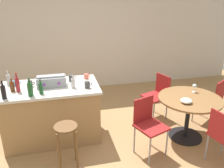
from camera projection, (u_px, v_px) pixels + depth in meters
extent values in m
plane|color=#A37A4C|center=(110.00, 149.00, 3.75)|extent=(8.80, 8.80, 0.00)
cube|color=beige|center=(84.00, 34.00, 5.67)|extent=(8.00, 0.10, 2.70)
cube|color=#A37A4C|center=(52.00, 114.00, 3.90)|extent=(1.47, 0.78, 0.88)
cube|color=beige|center=(50.00, 88.00, 3.73)|extent=(1.53, 0.84, 0.04)
cylinder|color=brown|center=(75.00, 142.00, 3.39)|extent=(0.04, 0.04, 0.64)
cylinder|color=brown|center=(58.00, 144.00, 3.33)|extent=(0.04, 0.04, 0.64)
cylinder|color=brown|center=(59.00, 154.00, 3.12)|extent=(0.04, 0.04, 0.64)
cylinder|color=brown|center=(77.00, 152.00, 3.17)|extent=(0.04, 0.04, 0.64)
cylinder|color=brown|center=(66.00, 127.00, 3.13)|extent=(0.31, 0.31, 0.03)
cylinder|color=black|center=(185.00, 136.00, 4.06)|extent=(0.55, 0.55, 0.02)
cylinder|color=black|center=(187.00, 119.00, 3.93)|extent=(0.07, 0.07, 0.70)
cylinder|color=olive|center=(190.00, 99.00, 3.80)|extent=(1.01, 1.01, 0.03)
cube|color=maroon|center=(220.00, 127.00, 3.10)|extent=(0.10, 0.36, 0.40)
cylinder|color=gray|center=(207.00, 148.00, 3.41)|extent=(0.02, 0.02, 0.45)
cylinder|color=gray|center=(223.00, 141.00, 3.55)|extent=(0.02, 0.02, 0.45)
cube|color=maroon|center=(208.00, 99.00, 4.37)|extent=(0.55, 0.55, 0.03)
cube|color=maroon|center=(220.00, 92.00, 4.17)|extent=(0.32, 0.21, 0.40)
cylinder|color=gray|center=(211.00, 117.00, 4.24)|extent=(0.02, 0.02, 0.46)
cylinder|color=gray|center=(219.00, 110.00, 4.46)|extent=(0.02, 0.02, 0.46)
cylinder|color=gray|center=(202.00, 105.00, 4.69)|extent=(0.02, 0.02, 0.46)
cylinder|color=gray|center=(193.00, 110.00, 4.46)|extent=(0.02, 0.02, 0.46)
cube|color=maroon|center=(155.00, 97.00, 4.52)|extent=(0.51, 0.51, 0.03)
cube|color=maroon|center=(163.00, 85.00, 4.54)|extent=(0.14, 0.35, 0.40)
cylinder|color=gray|center=(167.00, 109.00, 4.56)|extent=(0.02, 0.02, 0.43)
cylinder|color=gray|center=(155.00, 102.00, 4.82)|extent=(0.02, 0.02, 0.43)
cylinder|color=gray|center=(142.00, 106.00, 4.65)|extent=(0.02, 0.02, 0.43)
cylinder|color=gray|center=(153.00, 113.00, 4.39)|extent=(0.02, 0.02, 0.43)
cube|color=maroon|center=(151.00, 127.00, 3.46)|extent=(0.52, 0.52, 0.03)
cube|color=maroon|center=(143.00, 110.00, 3.53)|extent=(0.35, 0.15, 0.40)
cylinder|color=gray|center=(151.00, 132.00, 3.77)|extent=(0.02, 0.02, 0.46)
cylinder|color=gray|center=(134.00, 139.00, 3.59)|extent=(0.02, 0.02, 0.46)
cylinder|color=gray|center=(150.00, 151.00, 3.33)|extent=(0.02, 0.02, 0.46)
cylinder|color=gray|center=(167.00, 143.00, 3.51)|extent=(0.02, 0.02, 0.46)
cube|color=gray|center=(51.00, 82.00, 3.70)|extent=(0.44, 0.20, 0.16)
cube|color=gray|center=(51.00, 76.00, 3.67)|extent=(0.42, 0.12, 0.02)
cube|color=purple|center=(44.00, 85.00, 3.58)|extent=(0.04, 0.01, 0.04)
cube|color=purple|center=(59.00, 83.00, 3.63)|extent=(0.04, 0.01, 0.04)
cylinder|color=#194C23|center=(30.00, 90.00, 3.36)|extent=(0.07, 0.07, 0.19)
cylinder|color=#194C23|center=(29.00, 81.00, 3.31)|extent=(0.03, 0.03, 0.08)
cylinder|color=#603314|center=(12.00, 87.00, 3.53)|extent=(0.07, 0.07, 0.14)
cylinder|color=#603314|center=(11.00, 80.00, 3.49)|extent=(0.02, 0.02, 0.06)
cylinder|color=maroon|center=(18.00, 85.00, 3.50)|extent=(0.06, 0.06, 0.21)
cylinder|color=maroon|center=(16.00, 76.00, 3.44)|extent=(0.02, 0.02, 0.08)
cylinder|color=#B7B2AD|center=(73.00, 83.00, 3.65)|extent=(0.06, 0.06, 0.15)
cylinder|color=#B7B2AD|center=(73.00, 77.00, 3.62)|extent=(0.02, 0.02, 0.06)
cylinder|color=#B7B2AD|center=(8.00, 80.00, 3.74)|extent=(0.06, 0.06, 0.17)
cylinder|color=#B7B2AD|center=(7.00, 73.00, 3.70)|extent=(0.02, 0.02, 0.07)
cylinder|color=black|center=(4.00, 92.00, 3.27)|extent=(0.06, 0.06, 0.19)
cylinder|color=black|center=(2.00, 83.00, 3.22)|extent=(0.02, 0.02, 0.07)
cylinder|color=#194C23|center=(41.00, 89.00, 3.43)|extent=(0.06, 0.06, 0.16)
cylinder|color=#194C23|center=(40.00, 81.00, 3.39)|extent=(0.02, 0.02, 0.06)
cylinder|color=#DB6651|center=(86.00, 76.00, 4.04)|extent=(0.08, 0.08, 0.08)
torus|color=#DB6651|center=(89.00, 76.00, 4.05)|extent=(0.05, 0.01, 0.05)
cylinder|color=#383838|center=(87.00, 85.00, 3.65)|extent=(0.08, 0.08, 0.11)
torus|color=#383838|center=(91.00, 84.00, 3.66)|extent=(0.05, 0.01, 0.05)
cylinder|color=#383838|center=(71.00, 78.00, 3.92)|extent=(0.08, 0.08, 0.11)
torus|color=#383838|center=(74.00, 78.00, 3.92)|extent=(0.05, 0.01, 0.05)
cylinder|color=#383838|center=(30.00, 84.00, 3.70)|extent=(0.07, 0.07, 0.10)
torus|color=#383838|center=(33.00, 83.00, 3.71)|extent=(0.05, 0.01, 0.05)
cylinder|color=#4C7099|center=(16.00, 83.00, 3.74)|extent=(0.08, 0.08, 0.09)
torus|color=#4C7099|center=(19.00, 83.00, 3.75)|extent=(0.05, 0.01, 0.05)
cylinder|color=silver|center=(194.00, 92.00, 4.01)|extent=(0.06, 0.06, 0.00)
cylinder|color=silver|center=(194.00, 90.00, 4.00)|extent=(0.01, 0.01, 0.08)
ellipsoid|color=silver|center=(195.00, 86.00, 3.97)|extent=(0.07, 0.07, 0.06)
ellipsoid|color=white|center=(186.00, 101.00, 3.61)|extent=(0.18, 0.18, 0.07)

